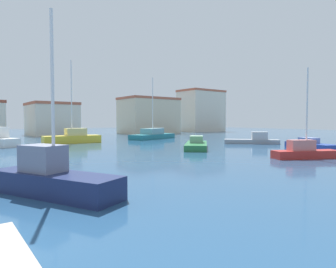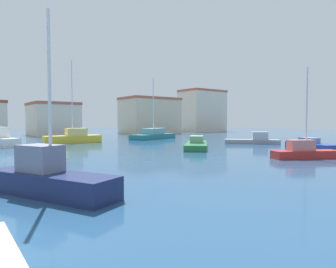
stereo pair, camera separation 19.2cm
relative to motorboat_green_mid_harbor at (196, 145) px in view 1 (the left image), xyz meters
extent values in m
plane|color=navy|center=(-6.07, 5.78, -0.40)|extent=(160.00, 160.00, 0.00)
cube|color=#28703D|center=(-0.04, -0.04, -0.11)|extent=(6.34, 6.41, 0.57)
cube|color=gray|center=(0.17, 0.17, 0.52)|extent=(2.29, 2.30, 0.69)
cube|color=#1E707A|center=(5.22, 15.50, -0.03)|extent=(8.69, 5.19, 0.73)
cube|color=#6B9CA2|center=(5.13, 15.46, 0.78)|extent=(3.64, 3.13, 0.88)
cylinder|color=silver|center=(5.22, 15.50, 4.63)|extent=(0.12, 0.12, 8.58)
cylinder|color=silver|center=(6.63, 15.97, 1.24)|extent=(2.77, 1.00, 0.08)
cube|color=#B22823|center=(1.23, -10.58, -0.10)|extent=(5.07, 3.41, 0.59)
cube|color=#C4716E|center=(0.87, -10.40, 0.58)|extent=(2.06, 1.58, 0.78)
cylinder|color=silver|center=(1.23, -10.58, 3.23)|extent=(0.12, 0.12, 6.07)
cube|color=gold|center=(-7.57, 14.44, 0.08)|extent=(6.93, 2.49, 0.94)
cube|color=#DFCD77|center=(-7.12, 14.41, 1.00)|extent=(2.52, 1.77, 0.90)
cylinder|color=silver|center=(-7.57, 14.44, 5.18)|extent=(0.12, 0.12, 9.26)
cube|color=gray|center=(9.52, 0.56, -0.14)|extent=(5.54, 5.89, 0.51)
cube|color=#ADB0B5|center=(10.15, -0.15, 0.58)|extent=(2.22, 2.25, 0.93)
cube|color=#19234C|center=(-16.81, -10.44, 0.03)|extent=(3.73, 5.71, 0.85)
cube|color=slate|center=(-17.05, -9.92, 0.96)|extent=(1.63, 1.89, 1.02)
cylinder|color=silver|center=(-16.81, -10.44, 3.46)|extent=(0.12, 0.12, 6.01)
cube|color=#233D93|center=(8.24, -7.32, -0.09)|extent=(3.55, 5.80, 0.61)
cube|color=#6E7DB1|center=(8.32, -7.13, 0.47)|extent=(1.65, 2.12, 0.52)
cube|color=beige|center=(-3.63, 37.25, 2.48)|extent=(7.99, 9.74, 5.74)
cube|color=#B25B42|center=(-3.63, 37.25, 5.60)|extent=(8.15, 9.94, 0.50)
cube|color=beige|center=(15.44, 32.10, 3.24)|extent=(11.53, 8.05, 7.28)
cube|color=#B25B42|center=(15.44, 32.10, 7.13)|extent=(11.77, 8.21, 0.50)
cube|color=beige|center=(32.97, 34.01, 4.68)|extent=(10.79, 7.33, 10.14)
cube|color=#B25B42|center=(32.97, 34.01, 10.00)|extent=(11.01, 7.48, 0.50)
camera|label=1|loc=(-19.96, -21.62, 2.39)|focal=31.36mm
camera|label=2|loc=(-19.81, -21.74, 2.39)|focal=31.36mm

